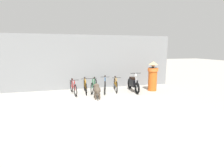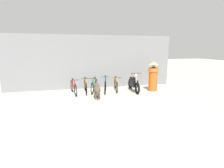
# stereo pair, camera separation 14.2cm
# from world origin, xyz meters

# --- Properties ---
(ground_plane) EXTENTS (60.00, 60.00, 0.00)m
(ground_plane) POSITION_xyz_m (0.00, 0.00, 0.00)
(ground_plane) COLOR #ADA89E
(shop_wall_back) EXTENTS (10.00, 0.20, 3.15)m
(shop_wall_back) POSITION_xyz_m (0.00, 3.67, 1.57)
(shop_wall_back) COLOR gray
(shop_wall_back) RESTS_ON ground
(bicycle_0) EXTENTS (0.46, 1.68, 0.82)m
(bicycle_0) POSITION_xyz_m (-1.20, 2.41, 0.34)
(bicycle_0) COLOR black
(bicycle_0) RESTS_ON ground
(bicycle_1) EXTENTS (0.46, 1.67, 0.85)m
(bicycle_1) POSITION_xyz_m (-0.56, 2.54, 0.35)
(bicycle_1) COLOR black
(bicycle_1) RESTS_ON ground
(bicycle_2) EXTENTS (0.65, 1.60, 0.82)m
(bicycle_2) POSITION_xyz_m (-0.07, 2.59, 0.34)
(bicycle_2) COLOR black
(bicycle_2) RESTS_ON ground
(bicycle_3) EXTENTS (0.54, 1.72, 0.91)m
(bicycle_3) POSITION_xyz_m (0.52, 2.44, 0.37)
(bicycle_3) COLOR black
(bicycle_3) RESTS_ON ground
(bicycle_4) EXTENTS (0.46, 1.64, 0.83)m
(bicycle_4) POSITION_xyz_m (1.16, 2.54, 0.35)
(bicycle_4) COLOR black
(bicycle_4) RESTS_ON ground
(motorcycle) EXTENTS (0.58, 1.94, 1.08)m
(motorcycle) POSITION_xyz_m (2.10, 2.21, 0.43)
(motorcycle) COLOR black
(motorcycle) RESTS_ON ground
(stray_dog) EXTENTS (0.40, 1.31, 0.64)m
(stray_dog) POSITION_xyz_m (-0.12, 1.39, 0.42)
(stray_dog) COLOR #4C3F33
(stray_dog) RESTS_ON ground
(person_in_robes) EXTENTS (0.68, 0.68, 1.66)m
(person_in_robes) POSITION_xyz_m (3.20, 2.06, 0.85)
(person_in_robes) COLOR orange
(person_in_robes) RESTS_ON ground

